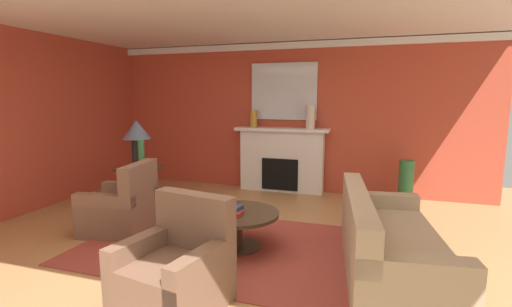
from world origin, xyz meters
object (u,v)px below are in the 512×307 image
at_px(armchair_facing_fireplace, 176,273).
at_px(vase_mantel_right, 310,117).
at_px(armchair_near_window, 121,209).
at_px(vase_tall_corner, 406,183).
at_px(sofa, 387,248).
at_px(table_lamp, 137,134).
at_px(vase_mantel_left, 254,119).
at_px(fireplace, 281,161).
at_px(side_table, 139,185).
at_px(coffee_table, 237,221).
at_px(vase_on_side_table, 141,154).
at_px(mantel_mirror, 284,91).

height_order(armchair_facing_fireplace, vase_mantel_right, vase_mantel_right).
distance_m(armchair_near_window, vase_tall_corner, 4.50).
bearing_deg(sofa, vase_tall_corner, 82.72).
height_order(armchair_facing_fireplace, table_lamp, table_lamp).
bearing_deg(vase_mantel_right, sofa, -66.06).
height_order(armchair_facing_fireplace, vase_mantel_left, vase_mantel_left).
bearing_deg(fireplace, sofa, -58.27).
bearing_deg(sofa, armchair_facing_fireplace, -146.64).
bearing_deg(vase_mantel_left, side_table, -126.69).
height_order(coffee_table, vase_on_side_table, vase_on_side_table).
bearing_deg(vase_mantel_left, vase_tall_corner, -5.16).
relative_size(table_lamp, vase_on_side_table, 1.64).
bearing_deg(fireplace, vase_tall_corner, -7.69).
height_order(armchair_facing_fireplace, vase_tall_corner, armchair_facing_fireplace).
height_order(mantel_mirror, sofa, mantel_mirror).
height_order(vase_tall_corner, vase_mantel_left, vase_mantel_left).
bearing_deg(table_lamp, armchair_near_window, -67.90).
height_order(coffee_table, vase_tall_corner, vase_tall_corner).
relative_size(table_lamp, vase_tall_corner, 0.98).
xyz_separation_m(mantel_mirror, vase_mantel_right, (0.55, -0.17, -0.47)).
bearing_deg(table_lamp, vase_tall_corner, 20.74).
relative_size(sofa, vase_tall_corner, 2.86).
distance_m(coffee_table, vase_mantel_left, 3.07).
height_order(fireplace, armchair_near_window, fireplace).
height_order(mantel_mirror, coffee_table, mantel_mirror).
bearing_deg(vase_tall_corner, armchair_near_window, -146.15).
distance_m(side_table, table_lamp, 0.82).
xyz_separation_m(vase_tall_corner, vase_mantel_left, (-2.77, 0.25, 1.01)).
distance_m(side_table, vase_mantel_right, 3.22).
height_order(armchair_near_window, vase_tall_corner, armchair_near_window).
height_order(mantel_mirror, vase_tall_corner, mantel_mirror).
xyz_separation_m(table_lamp, vase_mantel_right, (2.45, 1.81, 0.22)).
bearing_deg(armchair_facing_fireplace, vase_on_side_table, 130.31).
bearing_deg(fireplace, mantel_mirror, 90.00).
xyz_separation_m(mantel_mirror, table_lamp, (-1.90, -1.98, -0.69)).
bearing_deg(table_lamp, coffee_table, -25.32).
distance_m(coffee_table, side_table, 2.30).
relative_size(mantel_mirror, vase_tall_corner, 1.66).
xyz_separation_m(armchair_facing_fireplace, vase_tall_corner, (2.10, 3.88, 0.08)).
bearing_deg(sofa, table_lamp, 162.78).
relative_size(sofa, coffee_table, 2.20).
xyz_separation_m(coffee_table, vase_on_side_table, (-1.93, 0.86, 0.59)).
bearing_deg(table_lamp, vase_on_side_table, -38.66).
height_order(armchair_facing_fireplace, side_table, armchair_facing_fireplace).
bearing_deg(mantel_mirror, vase_on_side_table, -129.78).
xyz_separation_m(coffee_table, vase_tall_corner, (2.04, 2.54, 0.05)).
relative_size(sofa, vase_mantel_right, 5.10).
height_order(table_lamp, vase_mantel_right, vase_mantel_right).
xyz_separation_m(armchair_facing_fireplace, side_table, (-2.02, 2.32, 0.09)).
bearing_deg(vase_mantel_right, vase_on_side_table, -139.99).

